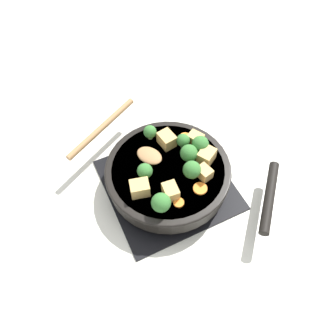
% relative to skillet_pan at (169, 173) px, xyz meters
% --- Properties ---
extents(ground_plane, '(2.40, 2.40, 0.00)m').
position_rel_skillet_pan_xyz_m(ground_plane, '(0.00, -0.00, -0.06)').
color(ground_plane, silver).
extents(front_burner_grate, '(0.31, 0.31, 0.03)m').
position_rel_skillet_pan_xyz_m(front_burner_grate, '(0.00, -0.00, -0.04)').
color(front_burner_grate, black).
rests_on(front_burner_grate, ground_plane).
extents(skillet_pan, '(0.41, 0.40, 0.05)m').
position_rel_skillet_pan_xyz_m(skillet_pan, '(0.00, 0.00, 0.00)').
color(skillet_pan, black).
rests_on(skillet_pan, front_burner_grate).
extents(wooden_spoon, '(0.23, 0.25, 0.02)m').
position_rel_skillet_pan_xyz_m(wooden_spoon, '(0.07, -0.13, 0.03)').
color(wooden_spoon, '#A87A4C').
rests_on(wooden_spoon, skillet_pan).
extents(tofu_cube_center_large, '(0.04, 0.05, 0.03)m').
position_rel_skillet_pan_xyz_m(tofu_cube_center_large, '(-0.10, -0.04, 0.04)').
color(tofu_cube_center_large, tan).
rests_on(tofu_cube_center_large, skillet_pan).
extents(tofu_cube_near_handle, '(0.04, 0.04, 0.03)m').
position_rel_skillet_pan_xyz_m(tofu_cube_near_handle, '(0.03, 0.07, 0.04)').
color(tofu_cube_near_handle, tan).
rests_on(tofu_cube_near_handle, skillet_pan).
extents(tofu_cube_east_chunk, '(0.05, 0.04, 0.03)m').
position_rel_skillet_pan_xyz_m(tofu_cube_east_chunk, '(0.09, 0.03, 0.04)').
color(tofu_cube_east_chunk, tan).
rests_on(tofu_cube_east_chunk, skillet_pan).
extents(tofu_cube_west_chunk, '(0.04, 0.05, 0.03)m').
position_rel_skillet_pan_xyz_m(tofu_cube_west_chunk, '(-0.03, -0.07, 0.04)').
color(tofu_cube_west_chunk, tan).
rests_on(tofu_cube_west_chunk, skillet_pan).
extents(tofu_cube_back_piece, '(0.04, 0.04, 0.03)m').
position_rel_skillet_pan_xyz_m(tofu_cube_back_piece, '(-0.06, 0.06, 0.04)').
color(tofu_cube_back_piece, tan).
rests_on(tofu_cube_back_piece, skillet_pan).
extents(tofu_cube_front_piece, '(0.05, 0.05, 0.03)m').
position_rel_skillet_pan_xyz_m(tofu_cube_front_piece, '(-0.09, 0.02, 0.04)').
color(tofu_cube_front_piece, tan).
rests_on(tofu_cube_front_piece, skillet_pan).
extents(broccoli_floret_near_spoon, '(0.04, 0.04, 0.04)m').
position_rel_skillet_pan_xyz_m(broccoli_floret_near_spoon, '(0.06, -0.00, 0.05)').
color(broccoli_floret_near_spoon, '#709956').
rests_on(broccoli_floret_near_spoon, skillet_pan).
extents(broccoli_floret_center_top, '(0.04, 0.04, 0.05)m').
position_rel_skillet_pan_xyz_m(broccoli_floret_center_top, '(-0.04, 0.04, 0.05)').
color(broccoli_floret_center_top, '#709956').
rests_on(broccoli_floret_center_top, skillet_pan).
extents(broccoli_floret_east_rim, '(0.04, 0.04, 0.05)m').
position_rel_skillet_pan_xyz_m(broccoli_floret_east_rim, '(-0.09, -0.01, 0.05)').
color(broccoli_floret_east_rim, '#709956').
rests_on(broccoli_floret_east_rim, skillet_pan).
extents(broccoli_floret_west_rim, '(0.03, 0.03, 0.04)m').
position_rel_skillet_pan_xyz_m(broccoli_floret_west_rim, '(-0.06, -0.05, 0.05)').
color(broccoli_floret_west_rim, '#709956').
rests_on(broccoli_floret_west_rim, skillet_pan).
extents(broccoli_floret_north_edge, '(0.04, 0.04, 0.05)m').
position_rel_skillet_pan_xyz_m(broccoli_floret_north_edge, '(-0.05, -0.01, 0.05)').
color(broccoli_floret_north_edge, '#709956').
rests_on(broccoli_floret_north_edge, skillet_pan).
extents(broccoli_floret_south_cluster, '(0.04, 0.04, 0.05)m').
position_rel_skillet_pan_xyz_m(broccoli_floret_south_cluster, '(0.06, 0.09, 0.05)').
color(broccoli_floret_south_cluster, '#709956').
rests_on(broccoli_floret_south_cluster, skillet_pan).
extents(broccoli_floret_mid_floret, '(0.03, 0.03, 0.04)m').
position_rel_skillet_pan_xyz_m(broccoli_floret_mid_floret, '(-0.00, -0.11, 0.05)').
color(broccoli_floret_mid_floret, '#709956').
rests_on(broccoli_floret_mid_floret, skillet_pan).
extents(carrot_slice_orange_thin, '(0.03, 0.03, 0.01)m').
position_rel_skillet_pan_xyz_m(carrot_slice_orange_thin, '(-0.08, -0.07, 0.02)').
color(carrot_slice_orange_thin, orange).
rests_on(carrot_slice_orange_thin, skillet_pan).
extents(carrot_slice_near_center, '(0.03, 0.03, 0.01)m').
position_rel_skillet_pan_xyz_m(carrot_slice_near_center, '(-0.04, 0.08, 0.02)').
color(carrot_slice_near_center, orange).
rests_on(carrot_slice_near_center, skillet_pan).
extents(carrot_slice_edge_slice, '(0.02, 0.02, 0.01)m').
position_rel_skillet_pan_xyz_m(carrot_slice_edge_slice, '(0.02, 0.10, 0.02)').
color(carrot_slice_edge_slice, orange).
rests_on(carrot_slice_edge_slice, skillet_pan).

